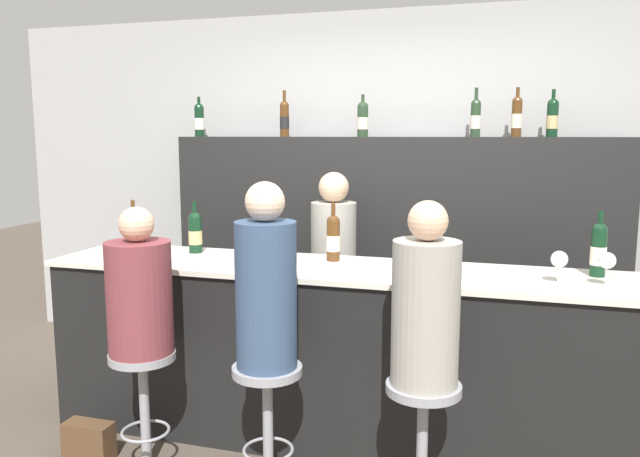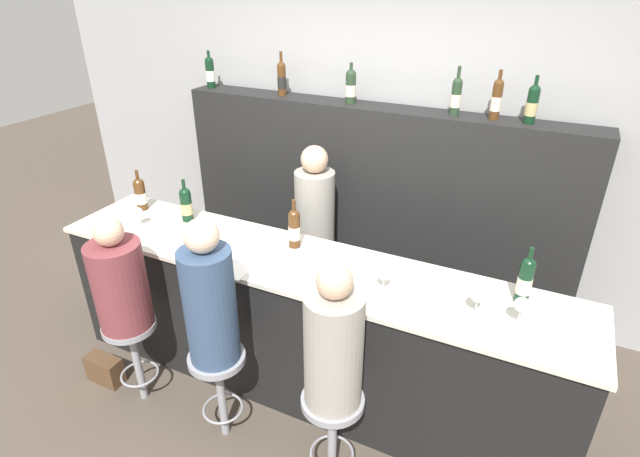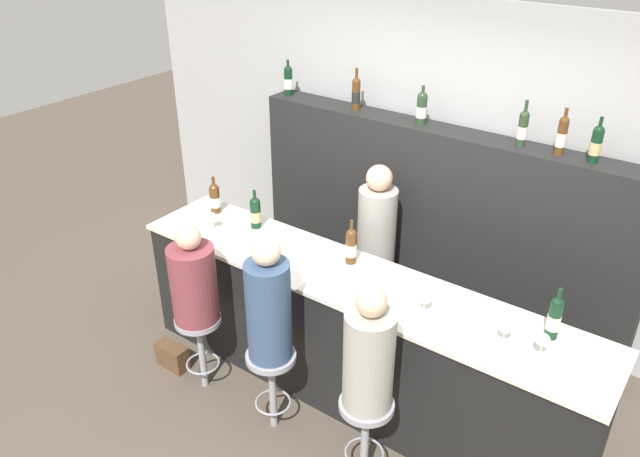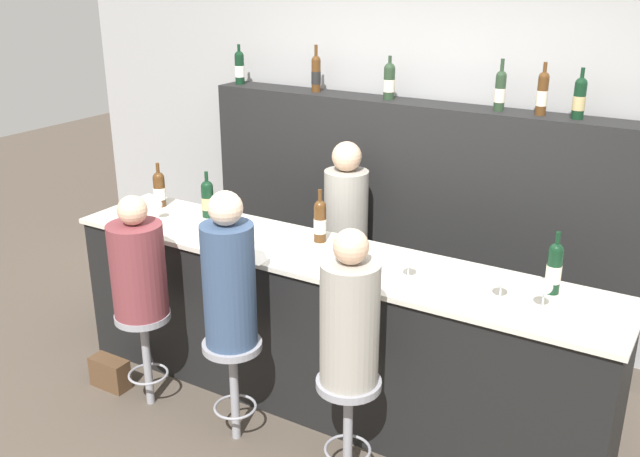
{
  "view_description": "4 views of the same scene",
  "coord_description": "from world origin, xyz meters",
  "px_view_note": "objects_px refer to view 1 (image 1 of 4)",
  "views": [
    {
      "loc": [
        0.79,
        -2.9,
        1.7
      ],
      "look_at": [
        -0.19,
        0.37,
        1.19
      ],
      "focal_mm": 35.0,
      "sensor_mm": 36.0,
      "label": 1
    },
    {
      "loc": [
        1.24,
        -2.0,
        2.59
      ],
      "look_at": [
        0.08,
        0.4,
        1.2
      ],
      "focal_mm": 28.0,
      "sensor_mm": 36.0,
      "label": 2
    },
    {
      "loc": [
        1.85,
        -2.64,
        3.28
      ],
      "look_at": [
        -0.22,
        0.22,
        1.34
      ],
      "focal_mm": 35.0,
      "sensor_mm": 36.0,
      "label": 3
    },
    {
      "loc": [
        1.94,
        -2.98,
        2.58
      ],
      "look_at": [
        -0.06,
        0.34,
        1.13
      ],
      "focal_mm": 40.0,
      "sensor_mm": 36.0,
      "label": 4
    }
  ],
  "objects_px": {
    "wine_glass_1": "(452,257)",
    "guest_seated_left": "(139,292)",
    "wine_bottle_counter_1": "(195,232)",
    "wine_bottle_backbar_0": "(199,120)",
    "wine_bottle_counter_3": "(599,249)",
    "bar_stool_right": "(423,415)",
    "handbag": "(89,441)",
    "wine_bottle_counter_0": "(134,229)",
    "wine_bottle_counter_2": "(333,237)",
    "wine_bottle_backbar_1": "(284,118)",
    "wine_bottle_backbar_3": "(476,117)",
    "bar_stool_middle": "(267,395)",
    "guest_seated_right": "(426,306)",
    "guest_seated_middle": "(266,286)",
    "wine_glass_0": "(140,240)",
    "bartender": "(333,287)",
    "bar_stool_left": "(143,380)",
    "wine_glass_2": "(559,260)",
    "wine_bottle_backbar_2": "(363,119)",
    "wine_bottle_backbar_5": "(552,117)",
    "wine_bottle_backbar_4": "(517,116)"
  },
  "relations": [
    {
      "from": "wine_glass_1",
      "to": "guest_seated_left",
      "type": "bearing_deg",
      "value": -160.24
    },
    {
      "from": "wine_bottle_counter_1",
      "to": "wine_bottle_backbar_0",
      "type": "bearing_deg",
      "value": 115.2
    },
    {
      "from": "wine_bottle_counter_3",
      "to": "wine_bottle_backbar_0",
      "type": "xyz_separation_m",
      "value": [
        -2.74,
        1.04,
        0.68
      ]
    },
    {
      "from": "bar_stool_right",
      "to": "handbag",
      "type": "bearing_deg",
      "value": 180.0
    },
    {
      "from": "wine_bottle_counter_0",
      "to": "wine_bottle_counter_2",
      "type": "relative_size",
      "value": 0.94
    },
    {
      "from": "wine_bottle_backbar_1",
      "to": "wine_glass_1",
      "type": "xyz_separation_m",
      "value": [
        1.34,
        -1.26,
        -0.73
      ]
    },
    {
      "from": "wine_bottle_counter_2",
      "to": "wine_bottle_counter_1",
      "type": "bearing_deg",
      "value": 180.0
    },
    {
      "from": "wine_bottle_backbar_0",
      "to": "guest_seated_left",
      "type": "height_order",
      "value": "wine_bottle_backbar_0"
    },
    {
      "from": "wine_bottle_backbar_3",
      "to": "guest_seated_left",
      "type": "height_order",
      "value": "wine_bottle_backbar_3"
    },
    {
      "from": "bar_stool_middle",
      "to": "bar_stool_right",
      "type": "distance_m",
      "value": 0.73
    },
    {
      "from": "wine_bottle_counter_3",
      "to": "wine_bottle_backbar_3",
      "type": "xyz_separation_m",
      "value": [
        -0.68,
        1.04,
        0.69
      ]
    },
    {
      "from": "wine_glass_1",
      "to": "bar_stool_right",
      "type": "height_order",
      "value": "wine_glass_1"
    },
    {
      "from": "wine_bottle_backbar_0",
      "to": "guest_seated_right",
      "type": "bearing_deg",
      "value": -42.18
    },
    {
      "from": "guest_seated_middle",
      "to": "wine_glass_0",
      "type": "bearing_deg",
      "value": 152.09
    },
    {
      "from": "wine_bottle_counter_0",
      "to": "guest_seated_right",
      "type": "bearing_deg",
      "value": -21.32
    },
    {
      "from": "bar_stool_middle",
      "to": "wine_glass_0",
      "type": "bearing_deg",
      "value": 152.09
    },
    {
      "from": "guest_seated_right",
      "to": "wine_bottle_counter_2",
      "type": "bearing_deg",
      "value": 129.59
    },
    {
      "from": "guest_seated_middle",
      "to": "bartender",
      "type": "distance_m",
      "value": 1.42
    },
    {
      "from": "wine_bottle_counter_2",
      "to": "bar_stool_left",
      "type": "relative_size",
      "value": 0.53
    },
    {
      "from": "wine_bottle_counter_2",
      "to": "handbag",
      "type": "height_order",
      "value": "wine_bottle_counter_2"
    },
    {
      "from": "wine_glass_2",
      "to": "handbag",
      "type": "xyz_separation_m",
      "value": [
        -2.32,
        -0.53,
        -1.01
      ]
    },
    {
      "from": "wine_glass_2",
      "to": "bar_stool_right",
      "type": "xyz_separation_m",
      "value": [
        -0.57,
        -0.53,
        -0.63
      ]
    },
    {
      "from": "wine_glass_1",
      "to": "wine_bottle_counter_1",
      "type": "bearing_deg",
      "value": 172.0
    },
    {
      "from": "wine_bottle_counter_0",
      "to": "wine_bottle_backbar_1",
      "type": "bearing_deg",
      "value": 58.85
    },
    {
      "from": "wine_bottle_counter_2",
      "to": "handbag",
      "type": "xyz_separation_m",
      "value": [
        -1.13,
        -0.74,
        -1.03
      ]
    },
    {
      "from": "guest_seated_middle",
      "to": "wine_bottle_counter_2",
      "type": "bearing_deg",
      "value": 81.09
    },
    {
      "from": "wine_glass_0",
      "to": "wine_glass_1",
      "type": "height_order",
      "value": "wine_glass_1"
    },
    {
      "from": "wine_bottle_backbar_0",
      "to": "wine_bottle_backbar_1",
      "type": "xyz_separation_m",
      "value": [
        0.7,
        0.0,
        0.01
      ]
    },
    {
      "from": "wine_bottle_counter_3",
      "to": "bartender",
      "type": "relative_size",
      "value": 0.23
    },
    {
      "from": "wine_bottle_backbar_3",
      "to": "guest_seated_left",
      "type": "bearing_deg",
      "value": -129.93
    },
    {
      "from": "wine_bottle_counter_0",
      "to": "wine_bottle_backbar_2",
      "type": "bearing_deg",
      "value": 40.5
    },
    {
      "from": "wine_bottle_backbar_0",
      "to": "guest_seated_left",
      "type": "relative_size",
      "value": 0.41
    },
    {
      "from": "wine_bottle_backbar_0",
      "to": "wine_bottle_backbar_2",
      "type": "xyz_separation_m",
      "value": [
        1.29,
        0.0,
        -0.0
      ]
    },
    {
      "from": "handbag",
      "to": "wine_bottle_counter_2",
      "type": "bearing_deg",
      "value": 33.33
    },
    {
      "from": "wine_bottle_counter_2",
      "to": "wine_bottle_counter_3",
      "type": "distance_m",
      "value": 1.39
    },
    {
      "from": "wine_bottle_counter_3",
      "to": "bar_stool_right",
      "type": "distance_m",
      "value": 1.25
    },
    {
      "from": "wine_bottle_backbar_5",
      "to": "wine_glass_1",
      "type": "xyz_separation_m",
      "value": [
        -0.52,
        -1.26,
        -0.72
      ]
    },
    {
      "from": "bartender",
      "to": "wine_glass_2",
      "type": "bearing_deg",
      "value": -32.12
    },
    {
      "from": "wine_bottle_counter_0",
      "to": "guest_seated_right",
      "type": "xyz_separation_m",
      "value": [
        1.91,
        -0.74,
        -0.14
      ]
    },
    {
      "from": "wine_bottle_counter_0",
      "to": "wine_glass_1",
      "type": "bearing_deg",
      "value": -6.29
    },
    {
      "from": "wine_bottle_backbar_1",
      "to": "guest_seated_middle",
      "type": "xyz_separation_m",
      "value": [
        0.54,
        -1.79,
        -0.81
      ]
    },
    {
      "from": "wine_bottle_counter_1",
      "to": "wine_bottle_backbar_5",
      "type": "bearing_deg",
      "value": 26.8
    },
    {
      "from": "wine_bottle_backbar_2",
      "to": "wine_bottle_backbar_4",
      "type": "bearing_deg",
      "value": 0.0
    },
    {
      "from": "wine_bottle_backbar_0",
      "to": "guest_seated_right",
      "type": "distance_m",
      "value": 2.79
    },
    {
      "from": "bar_stool_middle",
      "to": "wine_bottle_backbar_3",
      "type": "bearing_deg",
      "value": 65.18
    },
    {
      "from": "wine_bottle_counter_1",
      "to": "wine_bottle_backbar_0",
      "type": "height_order",
      "value": "wine_bottle_backbar_0"
    },
    {
      "from": "wine_glass_1",
      "to": "handbag",
      "type": "distance_m",
      "value": 2.13
    },
    {
      "from": "guest_seated_right",
      "to": "bar_stool_left",
      "type": "bearing_deg",
      "value": 180.0
    },
    {
      "from": "wine_bottle_backbar_0",
      "to": "wine_bottle_backbar_2",
      "type": "bearing_deg",
      "value": 0.0
    },
    {
      "from": "wine_bottle_backbar_5",
      "to": "wine_bottle_backbar_4",
      "type": "bearing_deg",
      "value": 180.0
    }
  ]
}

